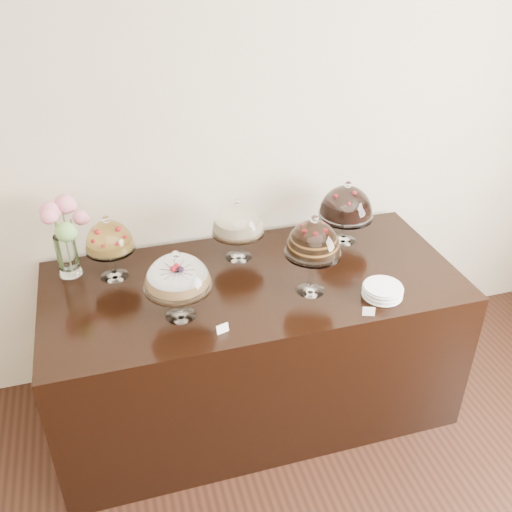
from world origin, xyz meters
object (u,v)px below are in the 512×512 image
object	(u,v)px
display_counter	(254,345)
cake_stand_fruit_tart	(109,239)
cake_stand_cheesecake	(238,221)
cake_stand_sugar_sponge	(177,275)
flower_vase	(64,231)
cake_stand_dark_choco	(346,205)
cake_stand_choco_layer	(313,241)
plate_stack	(383,291)

from	to	relation	value
display_counter	cake_stand_fruit_tart	size ratio (longest dim) A/B	6.06
cake_stand_cheesecake	display_counter	bearing A→B (deg)	-86.25
cake_stand_sugar_sponge	flower_vase	world-z (taller)	flower_vase
display_counter	cake_stand_cheesecake	distance (m)	0.72
flower_vase	cake_stand_dark_choco	bearing A→B (deg)	-2.78
cake_stand_sugar_sponge	cake_stand_choco_layer	bearing A→B (deg)	1.87
cake_stand_dark_choco	cake_stand_fruit_tart	xyz separation A→B (m)	(-1.33, -0.01, -0.01)
plate_stack	cake_stand_fruit_tart	bearing A→B (deg)	156.22
cake_stand_cheesecake	flower_vase	distance (m)	0.91
display_counter	cake_stand_cheesecake	bearing A→B (deg)	93.75
cake_stand_choco_layer	cake_stand_fruit_tart	bearing A→B (deg)	156.34
display_counter	cake_stand_cheesecake	xyz separation A→B (m)	(-0.02, 0.25, 0.68)
flower_vase	plate_stack	world-z (taller)	flower_vase
cake_stand_choco_layer	cake_stand_dark_choco	size ratio (longest dim) A/B	1.15
cake_stand_choco_layer	plate_stack	bearing A→B (deg)	-24.10
cake_stand_fruit_tart	plate_stack	xyz separation A→B (m)	(1.29, -0.57, -0.20)
display_counter	cake_stand_dark_choco	size ratio (longest dim) A/B	5.81
cake_stand_dark_choco	cake_stand_choco_layer	bearing A→B (deg)	-130.71
flower_vase	cake_stand_fruit_tart	bearing A→B (deg)	-21.51
cake_stand_dark_choco	cake_stand_fruit_tart	world-z (taller)	cake_stand_dark_choco
cake_stand_choco_layer	plate_stack	size ratio (longest dim) A/B	2.19
display_counter	cake_stand_choco_layer	distance (m)	0.81
flower_vase	plate_stack	bearing A→B (deg)	-23.45
cake_stand_dark_choco	plate_stack	world-z (taller)	cake_stand_dark_choco
cake_stand_cheesecake	cake_stand_dark_choco	distance (m)	0.65
cake_stand_fruit_tart	plate_stack	bearing A→B (deg)	-23.78
display_counter	cake_stand_sugar_sponge	xyz separation A→B (m)	(-0.42, -0.20, 0.68)
cake_stand_dark_choco	flower_vase	distance (m)	1.56
cake_stand_fruit_tart	plate_stack	world-z (taller)	cake_stand_fruit_tart
cake_stand_dark_choco	cake_stand_sugar_sponge	bearing A→B (deg)	-156.62
cake_stand_cheesecake	flower_vase	world-z (taller)	flower_vase
cake_stand_dark_choco	flower_vase	world-z (taller)	flower_vase
display_counter	cake_stand_sugar_sponge	distance (m)	0.83
cake_stand_sugar_sponge	cake_stand_dark_choco	size ratio (longest dim) A/B	0.97
cake_stand_fruit_tart	display_counter	bearing A→B (deg)	-19.42
cake_stand_dark_choco	plate_stack	size ratio (longest dim) A/B	1.90
cake_stand_dark_choco	flower_vase	bearing A→B (deg)	177.22
plate_stack	display_counter	bearing A→B (deg)	151.38
cake_stand_sugar_sponge	plate_stack	size ratio (longest dim) A/B	1.84
flower_vase	plate_stack	size ratio (longest dim) A/B	2.17
display_counter	flower_vase	distance (m)	1.21
cake_stand_sugar_sponge	cake_stand_fruit_tart	xyz separation A→B (m)	(-0.28, 0.44, -0.01)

